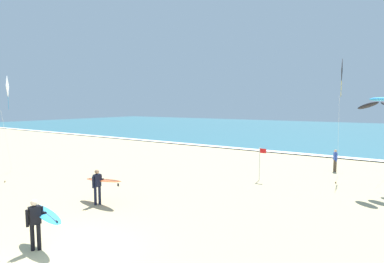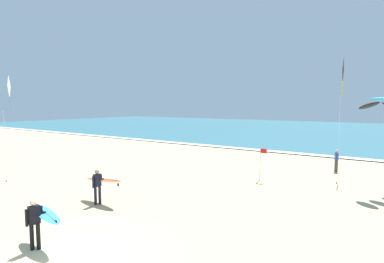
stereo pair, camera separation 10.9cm
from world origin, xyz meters
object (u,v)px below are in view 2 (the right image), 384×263
kite_arc_cobalt_far (381,103)px  kite_diamond_charcoal_high (343,72)px  surfer_trailing (39,218)px  kite_diamond_ivory_mid (9,88)px  lifeguard_flag (261,161)px  bystander_blue_top (336,160)px  surfer_lead (101,182)px

kite_arc_cobalt_far → kite_diamond_charcoal_high: (-2.29, 2.77, 2.03)m
surfer_trailing → kite_diamond_ivory_mid: size_ratio=0.30×
lifeguard_flag → bystander_blue_top: bearing=57.0°
surfer_trailing → kite_arc_cobalt_far: (8.92, 13.96, 3.80)m
surfer_trailing → kite_diamond_ivory_mid: (-13.05, 5.29, 4.87)m
kite_diamond_charcoal_high → lifeguard_flag: kite_diamond_charcoal_high is taller
kite_arc_cobalt_far → kite_diamond_charcoal_high: kite_diamond_charcoal_high is taller
surfer_lead → kite_diamond_ivory_mid: kite_diamond_ivory_mid is taller
surfer_lead → kite_arc_cobalt_far: size_ratio=0.49×
kite_diamond_ivory_mid → kite_diamond_charcoal_high: size_ratio=0.88×
kite_arc_cobalt_far → bystander_blue_top: 6.34m
surfer_lead → kite_diamond_charcoal_high: kite_diamond_charcoal_high is taller
kite_arc_cobalt_far → lifeguard_flag: kite_arc_cobalt_far is taller
surfer_lead → kite_arc_cobalt_far: kite_arc_cobalt_far is taller
kite_arc_cobalt_far → kite_diamond_charcoal_high: 4.12m
surfer_trailing → kite_diamond_charcoal_high: (6.64, 16.73, 5.83)m
surfer_lead → kite_diamond_charcoal_high: bearing=55.5°
kite_diamond_ivory_mid → lifeguard_flag: 18.05m
bystander_blue_top → lifeguard_flag: (-3.52, -5.42, 0.45)m
surfer_trailing → kite_arc_cobalt_far: kite_arc_cobalt_far is taller
lifeguard_flag → surfer_trailing: bearing=-102.3°
kite_arc_cobalt_far → lifeguard_flag: (-6.17, -1.30, -3.57)m
bystander_blue_top → lifeguard_flag: size_ratio=0.76×
kite_arc_cobalt_far → surfer_lead: bearing=-138.1°
surfer_lead → kite_diamond_ivory_mid: (-11.03, 1.16, 4.86)m
surfer_trailing → lifeguard_flag: bearing=77.7°
kite_arc_cobalt_far → bystander_blue_top: bearing=122.7°
surfer_lead → bystander_blue_top: size_ratio=1.60×
surfer_lead → surfer_trailing: bearing=-64.0°
kite_diamond_ivory_mid → bystander_blue_top: kite_diamond_ivory_mid is taller
surfer_trailing → bystander_blue_top: 19.14m
kite_diamond_ivory_mid → lifeguard_flag: kite_diamond_ivory_mid is taller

